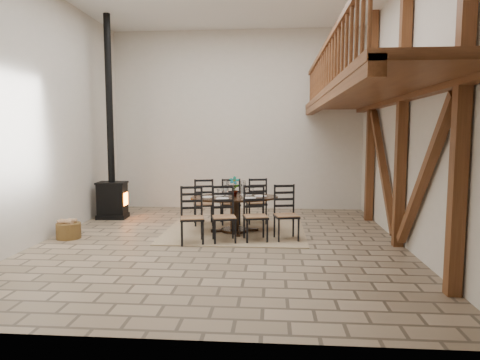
# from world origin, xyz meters

# --- Properties ---
(ground) EXTENTS (8.00, 8.00, 0.00)m
(ground) POSITION_xyz_m (0.00, 0.00, 0.00)
(ground) COLOR gray
(ground) RESTS_ON ground
(room_shell) EXTENTS (7.02, 8.02, 5.01)m
(room_shell) POSITION_xyz_m (1.19, 0.00, 3.01)
(room_shell) COLOR beige
(room_shell) RESTS_ON ground
(rug) EXTENTS (3.00, 2.50, 0.02)m
(rug) POSITION_xyz_m (0.21, 0.90, 0.01)
(rug) COLOR tan
(rug) RESTS_ON ground
(dining_table) EXTENTS (2.41, 2.48, 1.21)m
(dining_table) POSITION_xyz_m (0.23, 0.81, 0.40)
(dining_table) COLOR black
(dining_table) RESTS_ON ground
(wood_stove) EXTENTS (0.75, 0.59, 5.00)m
(wood_stove) POSITION_xyz_m (-3.00, 2.23, 1.11)
(wood_stove) COLOR black
(wood_stove) RESTS_ON ground
(log_basket) EXTENTS (0.48, 0.48, 0.40)m
(log_basket) POSITION_xyz_m (-3.11, 0.10, 0.17)
(log_basket) COLOR brown
(log_basket) RESTS_ON ground
(log_stack) EXTENTS (0.39, 0.39, 0.22)m
(log_stack) POSITION_xyz_m (-3.25, 0.46, 0.11)
(log_stack) COLOR tan
(log_stack) RESTS_ON ground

